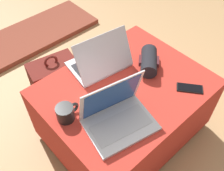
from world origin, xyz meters
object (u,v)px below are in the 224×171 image
object	(u,v)px
backpack	(56,85)
coffee_mug	(66,113)
cell_phone	(190,88)
laptop_near	(117,115)
laptop_far	(100,61)
wrist_brace	(149,61)

from	to	relation	value
backpack	coffee_mug	xyz separation A→B (m)	(-0.19, -0.45, 0.30)
cell_phone	backpack	size ratio (longest dim) A/B	0.32
laptop_near	coffee_mug	bearing A→B (deg)	144.80
coffee_mug	laptop_near	bearing A→B (deg)	-47.32
laptop_near	laptop_far	size ratio (longest dim) A/B	1.01
laptop_far	backpack	distance (m)	0.46
laptop_near	cell_phone	distance (m)	0.47
laptop_far	laptop_near	bearing A→B (deg)	69.38
laptop_far	wrist_brace	xyz separation A→B (m)	(0.21, -0.19, -0.00)
laptop_near	backpack	world-z (taller)	laptop_near
wrist_brace	coffee_mug	world-z (taller)	wrist_brace
backpack	coffee_mug	distance (m)	0.57
laptop_near	laptop_far	bearing A→B (deg)	73.21
laptop_far	backpack	size ratio (longest dim) A/B	0.77
backpack	wrist_brace	bearing A→B (deg)	140.89
laptop_far	cell_phone	size ratio (longest dim) A/B	2.45
backpack	coffee_mug	size ratio (longest dim) A/B	3.78
laptop_far	backpack	world-z (taller)	laptop_far
laptop_far	wrist_brace	size ratio (longest dim) A/B	1.74
laptop_far	coffee_mug	bearing A→B (deg)	32.59
cell_phone	coffee_mug	world-z (taller)	coffee_mug
laptop_near	coffee_mug	size ratio (longest dim) A/B	2.95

